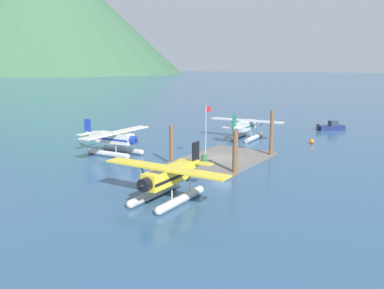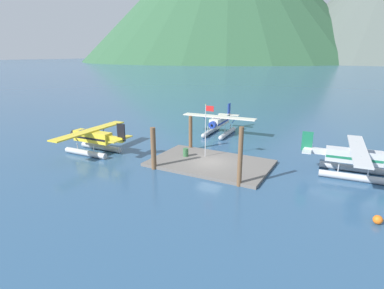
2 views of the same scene
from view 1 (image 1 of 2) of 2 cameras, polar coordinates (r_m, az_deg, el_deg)
The scene contains 13 objects.
ground_plane at distance 42.70m, azimuth 4.39°, elevation -2.35°, with size 1200.00×1200.00×0.00m, color #2D5175.
dock_platform at distance 42.67m, azimuth 4.40°, elevation -2.15°, with size 12.05×7.61×0.30m, color #66605B.
piling_near_left at distance 36.73m, azimuth 6.26°, elevation -1.25°, with size 0.50×0.50×4.22m, color brown.
piling_near_right at distance 44.59m, azimuth 11.41°, elevation 1.49°, with size 0.41×0.41×5.25m, color brown.
piling_far_left at distance 40.66m, azimuth -2.96°, elevation -0.08°, with size 0.43×0.43×4.07m, color brown.
flagpole at distance 41.69m, azimuth 2.11°, elevation 2.78°, with size 0.95×0.10×5.72m.
fuel_drum at distance 40.10m, azimuth 1.76°, elevation -2.13°, with size 0.62×0.62×0.88m.
mooring_buoy at distance 54.15m, azimuth 16.91°, elevation 0.44°, with size 0.62×0.62×0.62m, color orange.
mountain_ridge_east_peak at distance 556.58m, azimuth -21.10°, elevation 18.08°, with size 354.71×354.71×165.73m.
seaplane_cream_bow_left at distance 46.10m, azimuth -11.05°, elevation 0.49°, with size 10.46×7.98×3.84m.
seaplane_silver_stbd_fwd at distance 55.31m, azimuth 7.77°, elevation 2.38°, with size 7.97×10.48×3.84m.
seaplane_yellow_port_aft at distance 29.82m, azimuth -3.64°, elevation -5.22°, with size 7.98×10.44×3.84m.
boat_navy_open_se at distance 66.78m, azimuth 19.56°, elevation 2.41°, with size 3.99×4.07×1.50m.
Camera 1 is at (-36.32, -20.10, 10.04)m, focal length 36.93 mm.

